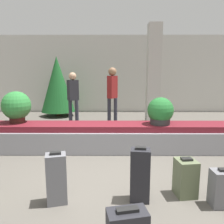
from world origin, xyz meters
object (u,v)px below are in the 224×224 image
Objects in this scene: potted_plant_1 at (160,112)px; potted_plant_0 at (16,106)px; suitcase_4 at (186,178)px; traveler_0 at (112,91)px; pillar at (153,74)px; traveler_1 at (73,94)px; decorated_tree at (57,84)px; suitcase_1 at (57,178)px; suitcase_2 at (140,175)px.

potted_plant_0 is at bearing 176.96° from potted_plant_1.
traveler_0 reaches higher than suitcase_4.
pillar is 4.73× the size of potted_plant_0.
suitcase_4 is (-0.37, -4.60, -1.35)m from pillar.
traveler_0 is at bearing 113.60° from potted_plant_1.
traveler_0 is (2.06, 2.14, 0.18)m from potted_plant_0.
traveler_1 is 0.73× the size of decorated_tree.
traveler_1 is at bearing 111.39° from suitcase_4.
suitcase_1 is (-2.03, -4.78, -1.28)m from pillar.
decorated_tree is (-0.05, 3.73, 0.31)m from potted_plant_0.
pillar is 1.93× the size of traveler_1.
suitcase_2 is 6.35m from decorated_tree.
decorated_tree is at bearing 89.58° from suitcase_1.
pillar reaches higher than traveler_0.
pillar is at bearing 84.68° from suitcase_2.
traveler_0 is 1.23m from traveler_1.
pillar is 1.54m from traveler_0.
potted_plant_0 is at bearing 140.51° from suitcase_4.
traveler_0 is at bearing -158.79° from pillar.
decorated_tree is (-3.11, 3.90, 0.40)m from potted_plant_1.
suitcase_1 is at bearing -113.02° from pillar.
potted_plant_1 is at bearing 77.79° from suitcase_2.
potted_plant_1 is 0.34× the size of traveler_1.
traveler_0 reaches higher than suitcase_1.
decorated_tree is (-1.43, 5.84, 0.90)m from suitcase_1.
suitcase_2 is at bearing -139.62° from traveler_0.
pillar reaches higher than traveler_1.
pillar is 4.38m from potted_plant_0.
potted_plant_0 is at bearing -141.98° from pillar.
traveler_1 reaches higher than potted_plant_1.
potted_plant_0 is 3.07m from potted_plant_1.
potted_plant_1 is at bearing -97.03° from pillar.
suitcase_1 is at bearing 179.10° from suitcase_4.
traveler_1 reaches higher than suitcase_2.
decorated_tree is at bearing 88.31° from traveler_0.
suitcase_4 is 0.29× the size of traveler_0.
pillar reaches higher than suitcase_1.
decorated_tree reaches higher than traveler_1.
suitcase_2 is 1.05× the size of potted_plant_0.
pillar is 6.14× the size of suitcase_4.
suitcase_1 is 0.94× the size of suitcase_2.
potted_plant_0 reaches higher than potted_plant_1.
suitcase_1 is 2.62m from potted_plant_1.
suitcase_2 is at bearing -66.92° from decorated_tree.
traveler_0 is at bearing 66.83° from suitcase_1.
decorated_tree is (-3.08, 5.67, 0.98)m from suitcase_4.
pillar is at bearing 38.02° from potted_plant_0.
potted_plant_1 reaches higher than suitcase_2.
suitcase_1 is 0.37× the size of traveler_0.
suitcase_1 is at bearing -130.79° from potted_plant_1.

